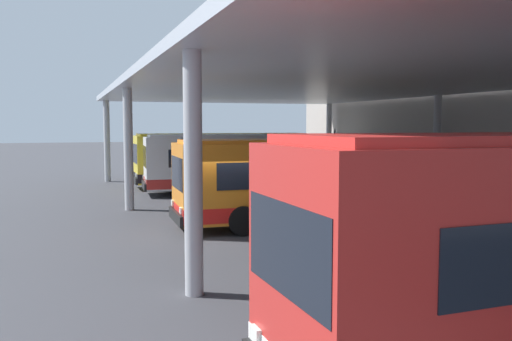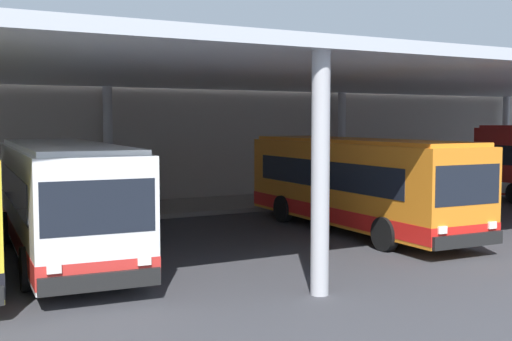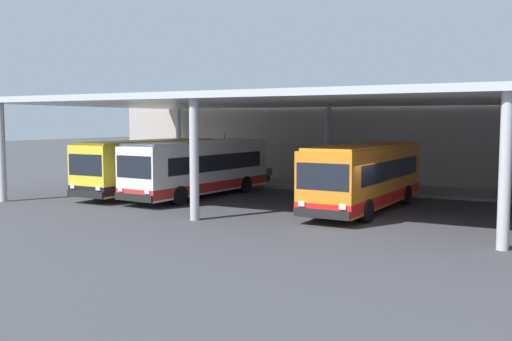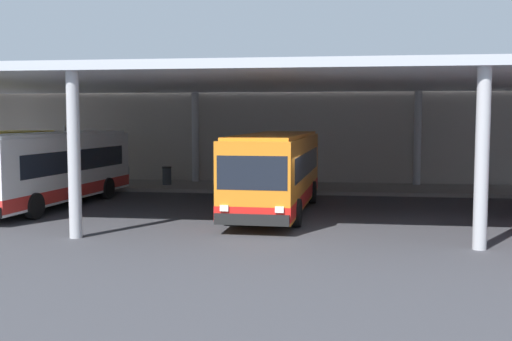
% 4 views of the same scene
% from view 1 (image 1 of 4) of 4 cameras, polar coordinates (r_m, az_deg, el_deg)
% --- Properties ---
extents(ground_plane, '(200.00, 200.00, 0.00)m').
position_cam_1_polar(ground_plane, '(18.46, -3.32, -6.65)').
color(ground_plane, '#3D3D42').
extents(platform_kerb, '(42.00, 4.50, 0.18)m').
position_cam_1_polar(platform_kerb, '(24.43, 24.24, -4.01)').
color(platform_kerb, gray).
rests_on(platform_kerb, ground).
extents(canopy_shelter, '(40.00, 17.00, 5.55)m').
position_cam_1_polar(canopy_shelter, '(20.39, 11.82, 9.35)').
color(canopy_shelter, silver).
rests_on(canopy_shelter, ground).
extents(bus_nearest_bay, '(2.84, 10.57, 3.17)m').
position_cam_1_polar(bus_nearest_bay, '(32.31, -3.52, 1.28)').
color(bus_nearest_bay, yellow).
rests_on(bus_nearest_bay, ground).
extents(bus_second_bay, '(3.31, 10.69, 3.17)m').
position_cam_1_polar(bus_second_bay, '(29.09, -1.45, 0.88)').
color(bus_second_bay, white).
rests_on(bus_second_bay, ground).
extents(bus_middle_bay, '(3.00, 10.62, 3.17)m').
position_cam_1_polar(bus_middle_bay, '(19.96, 6.53, -0.99)').
color(bus_middle_bay, orange).
rests_on(bus_middle_bay, ground).
extents(bench_waiting, '(1.80, 0.45, 0.92)m').
position_cam_1_polar(bench_waiting, '(32.70, 11.55, -0.52)').
color(bench_waiting, '#4C515B').
rests_on(bench_waiting, platform_kerb).
extents(trash_bin, '(0.52, 0.52, 0.98)m').
position_cam_1_polar(trash_bin, '(29.86, 14.24, -1.05)').
color(trash_bin, '#33383D').
rests_on(trash_bin, platform_kerb).
extents(banner_sign, '(0.70, 0.12, 3.20)m').
position_cam_1_polar(banner_sign, '(34.20, 8.30, 1.98)').
color(banner_sign, '#B2B2B7').
rests_on(banner_sign, platform_kerb).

